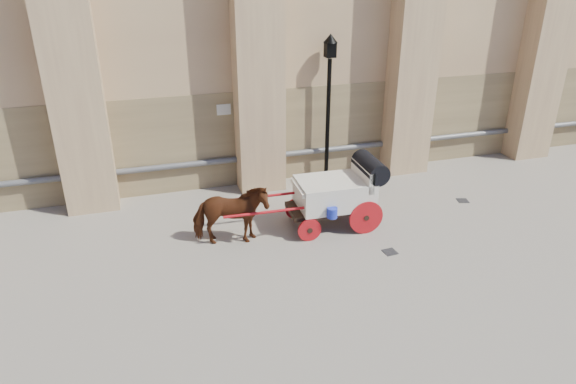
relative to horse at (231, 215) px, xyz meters
name	(u,v)px	position (x,y,z in m)	size (l,w,h in m)	color
ground	(331,236)	(2.58, -0.38, -0.80)	(90.00, 90.00, 0.00)	gray
horse	(231,215)	(0.00, 0.00, 0.00)	(0.86, 1.89, 1.60)	#5A2D13
carriage	(340,191)	(2.98, 0.15, 0.22)	(4.34, 1.55, 1.88)	black
street_lamp	(328,105)	(3.79, 3.24, 1.67)	(0.43, 0.43, 4.61)	black
drain_grate_near	(390,252)	(3.67, -1.57, -0.79)	(0.32, 0.32, 0.01)	black
drain_grate_far	(463,201)	(7.12, 0.45, -0.79)	(0.32, 0.32, 0.01)	black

